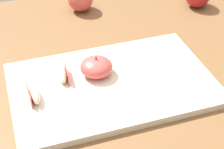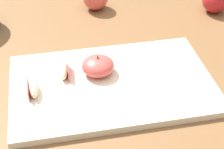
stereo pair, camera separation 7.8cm
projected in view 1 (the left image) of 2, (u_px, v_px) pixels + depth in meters
dining_table at (80, 107)px, 0.95m from camera, size 1.22×0.88×0.77m
cutting_board at (112, 84)px, 0.84m from camera, size 0.46×0.29×0.02m
apple_half_skin_up at (96, 67)px, 0.84m from camera, size 0.07×0.07×0.05m
apple_wedge_near_knife at (62, 73)px, 0.83m from camera, size 0.03×0.06×0.03m
apple_wedge_left at (34, 94)px, 0.78m from camera, size 0.02×0.06×0.03m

